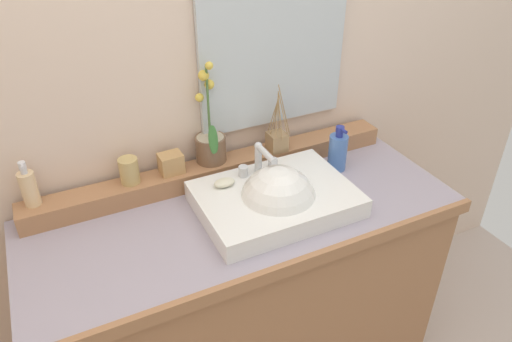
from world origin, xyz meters
name	(u,v)px	position (x,y,z in m)	size (l,w,h in m)	color
wall_back	(193,36)	(0.00, 0.38, 1.32)	(3.31, 0.20, 2.64)	beige
vanity_cabinet	(245,303)	(0.00, 0.00, 0.43)	(1.39, 0.56, 0.86)	#A36F49
back_ledge	(218,170)	(0.00, 0.22, 0.89)	(1.32, 0.10, 0.07)	#A36F49
sink_basin	(277,201)	(0.10, -0.04, 0.89)	(0.49, 0.36, 0.28)	white
soap_bar	(224,183)	(-0.04, 0.07, 0.93)	(0.07, 0.04, 0.02)	beige
potted_plant	(210,141)	(-0.02, 0.23, 1.00)	(0.11, 0.12, 0.36)	brown
soap_dispenser	(29,188)	(-0.60, 0.23, 0.98)	(0.05, 0.05, 0.15)	beige
tumbler_cup	(129,171)	(-0.30, 0.22, 0.97)	(0.06, 0.06, 0.09)	tan
reed_diffuser	(277,140)	(0.23, 0.20, 0.96)	(0.08, 0.08, 0.25)	#98754E
trinket_box	(171,163)	(-0.16, 0.22, 0.96)	(0.08, 0.06, 0.07)	tan
lotion_bottle	(338,151)	(0.41, 0.09, 0.93)	(0.07, 0.07, 0.17)	#4770B7
mirror	(274,41)	(0.24, 0.27, 1.30)	(0.54, 0.02, 0.59)	silver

